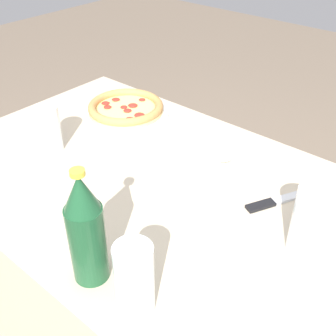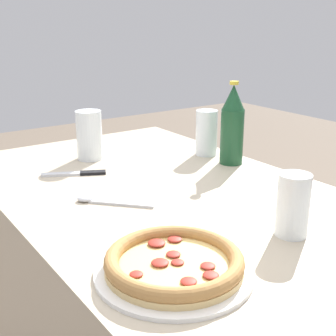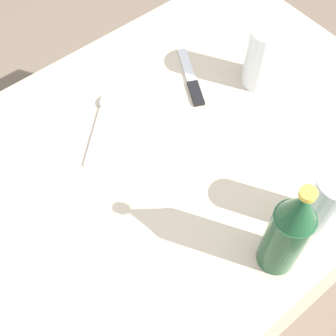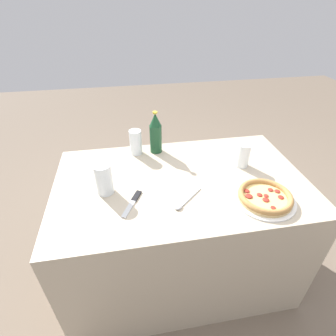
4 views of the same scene
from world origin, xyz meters
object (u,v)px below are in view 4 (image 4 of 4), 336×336
glass_mango_juice (136,144)px  glass_iced_tea (243,156)px  glass_water (104,180)px  beer_bottle (156,133)px  spoon (185,201)px  knife (133,202)px  pizza_salami (265,197)px

glass_mango_juice → glass_iced_tea: bearing=-22.4°
glass_water → beer_bottle: bearing=49.2°
glass_mango_juice → beer_bottle: beer_bottle is taller
glass_water → beer_bottle: size_ratio=0.61×
beer_bottle → spoon: size_ratio=1.57×
beer_bottle → knife: 0.48m
glass_iced_tea → glass_water: size_ratio=0.86×
pizza_salami → glass_mango_juice: (-0.55, 0.52, 0.05)m
pizza_salami → glass_water: (-0.72, 0.19, 0.05)m
glass_mango_juice → beer_bottle: bearing=1.4°
glass_iced_tea → spoon: size_ratio=0.83×
glass_water → knife: bearing=-39.8°
glass_water → spoon: glass_water is taller
beer_bottle → knife: beer_bottle is taller
glass_water → beer_bottle: beer_bottle is taller
glass_water → spoon: 0.39m
spoon → glass_water: bearing=159.2°
pizza_salami → glass_iced_tea: glass_iced_tea is taller
glass_water → glass_mango_juice: size_ratio=1.05×
pizza_salami → knife: bearing=171.8°
pizza_salami → glass_iced_tea: (0.01, 0.29, 0.04)m
pizza_salami → knife: 0.61m
glass_mango_juice → spoon: bearing=-68.4°
spoon → glass_iced_tea: bearing=32.4°
glass_water → glass_mango_juice: 0.38m
knife → pizza_salami: bearing=-8.2°
glass_mango_juice → knife: (-0.05, -0.43, -0.06)m
knife → spoon: (0.24, -0.03, 0.00)m
spoon → glass_mango_juice: bearing=111.6°
glass_iced_tea → spoon: (-0.38, -0.24, -0.05)m
pizza_salami → beer_bottle: beer_bottle is taller
knife → glass_water: bearing=140.2°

